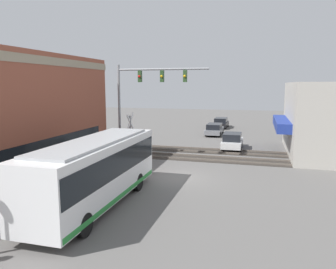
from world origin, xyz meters
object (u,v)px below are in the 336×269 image
(city_bus, at_px, (96,170))
(parked_car_black, at_px, (221,123))
(crossing_signal, at_px, (130,132))
(pedestrian_at_crossing, at_px, (138,151))
(parked_car_grey, at_px, (214,130))
(parked_car_white, at_px, (232,141))

(city_bus, height_order, parked_car_black, city_bus)
(crossing_signal, bearing_deg, city_bus, -167.43)
(parked_car_black, height_order, pedestrian_at_crossing, pedestrian_at_crossing)
(crossing_signal, distance_m, parked_car_grey, 15.89)
(crossing_signal, xyz_separation_m, pedestrian_at_crossing, (-0.89, -1.00, -1.36))
(pedestrian_at_crossing, bearing_deg, parked_car_grey, -13.62)
(city_bus, xyz_separation_m, crossing_signal, (10.13, 2.26, 0.43))
(city_bus, bearing_deg, parked_car_white, -17.67)
(crossing_signal, relative_size, pedestrian_at_crossing, 2.09)
(parked_car_black, bearing_deg, parked_car_grey, -180.00)
(city_bus, bearing_deg, parked_car_black, -4.62)
(parked_car_white, height_order, parked_car_black, parked_car_white)
(city_bus, distance_m, pedestrian_at_crossing, 9.38)
(pedestrian_at_crossing, bearing_deg, city_bus, -172.25)
(city_bus, height_order, parked_car_white, city_bus)
(parked_car_white, relative_size, parked_car_grey, 0.88)
(crossing_signal, relative_size, parked_car_white, 0.89)
(city_bus, bearing_deg, parked_car_grey, -5.90)
(crossing_signal, height_order, parked_car_white, crossing_signal)
(crossing_signal, distance_m, pedestrian_at_crossing, 1.91)
(parked_car_white, distance_m, parked_car_grey, 8.69)
(crossing_signal, xyz_separation_m, parked_car_grey, (15.03, -4.86, -1.64))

